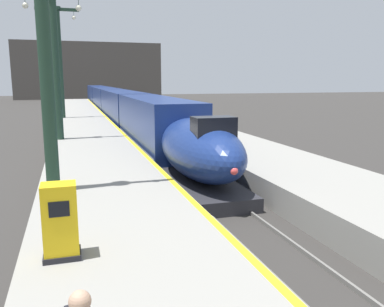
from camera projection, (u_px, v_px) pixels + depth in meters
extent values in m
cube|color=gray|center=(91.00, 144.00, 26.25)|extent=(4.80, 110.00, 1.05)
cube|color=gray|center=(206.00, 139.00, 28.59)|extent=(4.80, 110.00, 1.05)
cube|color=yellow|center=(125.00, 135.00, 26.81)|extent=(0.20, 107.80, 0.01)
cube|color=slate|center=(134.00, 143.00, 29.87)|extent=(0.08, 110.00, 0.12)
cube|color=slate|center=(154.00, 142.00, 30.30)|extent=(0.08, 110.00, 0.12)
ellipsoid|color=navy|center=(199.00, 148.00, 17.07)|extent=(2.78, 7.81, 2.56)
cube|color=#28282D|center=(202.00, 186.00, 16.99)|extent=(2.46, 6.64, 0.55)
cube|color=black|center=(213.00, 128.00, 15.22)|extent=(1.59, 1.00, 0.90)
sphere|color=#F24C4C|center=(234.00, 171.00, 13.50)|extent=(0.28, 0.28, 0.28)
cube|color=navy|center=(155.00, 121.00, 25.81)|extent=(2.90, 14.00, 3.05)
cube|color=black|center=(133.00, 113.00, 25.30)|extent=(0.04, 11.90, 0.80)
cube|color=black|center=(176.00, 112.00, 26.12)|extent=(0.04, 11.90, 0.80)
cube|color=silver|center=(155.00, 141.00, 26.04)|extent=(2.92, 13.30, 0.24)
cube|color=black|center=(172.00, 162.00, 21.92)|extent=(2.03, 2.20, 0.56)
cube|color=black|center=(143.00, 139.00, 30.35)|extent=(2.03, 2.20, 0.56)
cube|color=navy|center=(122.00, 106.00, 41.41)|extent=(2.90, 18.00, 3.05)
cube|color=black|center=(108.00, 101.00, 40.90)|extent=(0.04, 15.84, 0.80)
cube|color=black|center=(135.00, 100.00, 41.72)|extent=(0.04, 15.84, 0.80)
cube|color=black|center=(131.00, 130.00, 35.98)|extent=(2.03, 2.20, 0.56)
cube|color=black|center=(116.00, 118.00, 47.49)|extent=(2.03, 2.20, 0.56)
cube|color=navy|center=(106.00, 98.00, 58.89)|extent=(2.90, 18.00, 3.05)
cube|color=black|center=(96.00, 94.00, 58.38)|extent=(0.04, 15.84, 0.80)
cube|color=black|center=(116.00, 94.00, 59.20)|extent=(0.04, 15.84, 0.80)
cube|color=black|center=(111.00, 113.00, 53.47)|extent=(2.03, 2.20, 0.56)
cube|color=black|center=(103.00, 108.00, 64.97)|extent=(2.03, 2.20, 0.56)
cube|color=navy|center=(97.00, 94.00, 76.37)|extent=(2.90, 18.00, 3.05)
cube|color=black|center=(90.00, 91.00, 75.86)|extent=(0.04, 15.84, 0.80)
cube|color=black|center=(105.00, 91.00, 76.68)|extent=(0.04, 15.84, 0.80)
cube|color=black|center=(100.00, 105.00, 70.95)|extent=(2.03, 2.20, 0.56)
cube|color=black|center=(96.00, 102.00, 82.45)|extent=(2.03, 2.20, 0.56)
cylinder|color=#1E3828|center=(45.00, 56.00, 12.59)|extent=(0.44, 0.44, 8.86)
cylinder|color=#1E3828|center=(56.00, 67.00, 24.19)|extent=(0.44, 0.44, 8.91)
sphere|color=#EFEACC|center=(25.00, 5.00, 23.11)|extent=(0.36, 0.36, 0.36)
cylinder|color=#1E3828|center=(78.00, 2.00, 23.92)|extent=(0.03, 0.03, 0.60)
sphere|color=#EFEACC|center=(79.00, 8.00, 23.98)|extent=(0.36, 0.36, 0.36)
cylinder|color=#1E3828|center=(60.00, 63.00, 38.26)|extent=(0.44, 0.44, 10.49)
cylinder|color=#1E3828|center=(57.00, 8.00, 37.33)|extent=(0.68, 0.68, 0.30)
cube|color=#1E3828|center=(57.00, 9.00, 37.35)|extent=(4.00, 0.24, 0.28)
cylinder|color=#1E3828|center=(40.00, 12.00, 36.98)|extent=(0.03, 0.03, 0.60)
sphere|color=#EFEACC|center=(40.00, 16.00, 37.04)|extent=(0.36, 0.36, 0.36)
cylinder|color=#1E3828|center=(74.00, 14.00, 37.84)|extent=(0.03, 0.03, 0.60)
sphere|color=#EFEACC|center=(74.00, 18.00, 37.91)|extent=(0.36, 0.36, 0.36)
sphere|color=tan|center=(80.00, 301.00, 3.82)|extent=(0.22, 0.22, 0.22)
cube|color=yellow|center=(60.00, 221.00, 8.22)|extent=(0.70, 0.56, 1.60)
cube|color=black|center=(59.00, 209.00, 7.88)|extent=(0.40, 0.02, 0.32)
cube|color=black|center=(62.00, 255.00, 8.35)|extent=(0.76, 0.62, 0.12)
cube|color=#4C4742|center=(90.00, 71.00, 98.84)|extent=(36.00, 2.00, 14.00)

